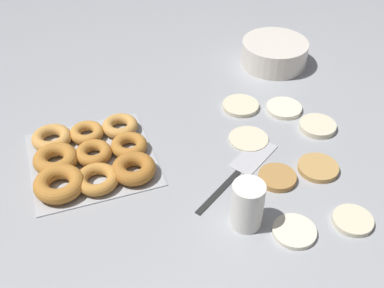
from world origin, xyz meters
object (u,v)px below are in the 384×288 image
pancake_1 (277,178)px  donut_tray (89,157)px  pancake_6 (249,138)px  spatula (246,163)px  pancake_0 (318,168)px  batter_bowl (274,53)px  pancake_5 (241,106)px  pancake_7 (294,231)px  pancake_2 (318,126)px  pancake_4 (284,108)px  paper_cup (247,205)px  pancake_3 (353,220)px

pancake_1 → donut_tray: 0.44m
pancake_6 → spatula: 0.09m
pancake_0 → batter_bowl: 0.48m
pancake_0 → pancake_5: same height
pancake_7 → batter_bowl: size_ratio=0.45×
pancake_0 → batter_bowl: (-0.47, 0.12, 0.03)m
pancake_0 → pancake_2: (-0.14, 0.08, 0.00)m
pancake_1 → batter_bowl: bearing=154.3°
pancake_6 → pancake_4: bearing=120.1°
pancake_0 → batter_bowl: batter_bowl is taller
donut_tray → paper_cup: (0.29, 0.27, 0.04)m
batter_bowl → paper_cup: paper_cup is taller
donut_tray → pancake_6: bearing=83.5°
pancake_5 → pancake_6: (0.13, -0.04, -0.00)m
pancake_4 → pancake_0: bearing=-8.5°
paper_cup → spatula: bearing=155.2°
pancake_6 → paper_cup: bearing=-25.8°
batter_bowl → spatula: (0.39, -0.27, -0.03)m
pancake_7 → spatula: 0.22m
pancake_3 → pancake_5: size_ratio=0.86×
pancake_4 → pancake_5: (-0.05, -0.11, 0.00)m
pancake_2 → batter_bowl: (-0.33, 0.04, 0.03)m
pancake_1 → spatula: size_ratio=0.33×
pancake_0 → spatula: (-0.07, -0.15, -0.00)m
pancake_4 → pancake_6: pancake_4 is taller
pancake_3 → pancake_7: pancake_3 is taller
pancake_7 → pancake_6: bearing=173.1°
pancake_2 → spatula: size_ratio=0.35×
pancake_2 → pancake_5: size_ratio=0.96×
pancake_4 → donut_tray: (0.04, -0.54, 0.01)m
pancake_3 → pancake_4: (-0.40, 0.05, 0.00)m
spatula → donut_tray: bearing=126.1°
spatula → paper_cup: bearing=-148.8°
pancake_6 → paper_cup: (0.25, -0.12, 0.05)m
pancake_1 → paper_cup: paper_cup is taller
donut_tray → paper_cup: 0.40m
pancake_6 → pancake_5: bearing=164.8°
pancake_1 → pancake_7: 0.16m
pancake_2 → pancake_3: size_ratio=1.11×
pancake_3 → pancake_4: bearing=172.9°
spatula → pancake_4: bearing=7.5°
pancake_4 → pancake_5: 0.12m
pancake_6 → batter_bowl: (-0.31, 0.23, 0.03)m
donut_tray → spatula: 0.37m
pancake_3 → pancake_2: bearing=162.6°
pancake_0 → donut_tray: (-0.20, -0.50, 0.01)m
pancake_6 → spatula: bearing=-27.8°
pancake_0 → pancake_1: bearing=-91.1°
pancake_4 → paper_cup: (0.33, -0.26, 0.05)m
pancake_7 → paper_cup: (-0.06, -0.08, 0.05)m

